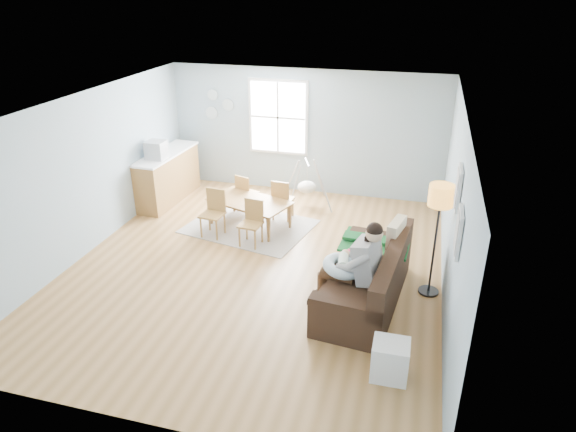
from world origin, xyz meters
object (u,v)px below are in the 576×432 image
(storage_cube, at_px, (389,360))
(counter, at_px, (168,176))
(sofa, at_px, (369,282))
(monitor, at_px, (156,150))
(chair_nw, at_px, (245,192))
(toddler, at_px, (368,248))
(chair_ne, at_px, (282,198))
(dining_table, at_px, (249,214))
(father, at_px, (355,264))
(chair_sw, at_px, (214,210))
(baby_swing, at_px, (307,186))
(chair_se, at_px, (252,220))
(floor_lamp, at_px, (440,205))

(storage_cube, xyz_separation_m, counter, (-5.06, 4.28, 0.30))
(sofa, xyz_separation_m, monitor, (-4.63, 2.40, 0.91))
(chair_nw, bearing_deg, toddler, -40.54)
(toddler, height_order, counter, toddler)
(sofa, distance_m, monitor, 5.29)
(sofa, relative_size, chair_ne, 2.83)
(sofa, height_order, dining_table, sofa)
(father, bearing_deg, storage_cube, -63.17)
(chair_sw, relative_size, counter, 0.46)
(storage_cube, relative_size, baby_swing, 0.39)
(chair_se, relative_size, baby_swing, 0.68)
(baby_swing, bearing_deg, sofa, -62.42)
(baby_swing, bearing_deg, floor_lamp, -47.05)
(chair_sw, bearing_deg, toddler, -22.88)
(chair_se, height_order, counter, counter)
(toddler, relative_size, chair_nw, 1.12)
(dining_table, xyz_separation_m, monitor, (-2.11, 0.46, 0.97))
(dining_table, distance_m, baby_swing, 1.55)
(father, xyz_separation_m, floor_lamp, (1.05, 0.79, 0.67))
(sofa, distance_m, chair_ne, 3.13)
(father, height_order, chair_nw, father)
(toddler, bearing_deg, floor_lamp, 15.55)
(sofa, height_order, baby_swing, baby_swing)
(toddler, relative_size, monitor, 2.40)
(dining_table, xyz_separation_m, chair_sw, (-0.52, -0.46, 0.23))
(father, distance_m, baby_swing, 3.87)
(chair_se, height_order, baby_swing, baby_swing)
(sofa, distance_m, toddler, 0.51)
(floor_lamp, xyz_separation_m, baby_swing, (-2.56, 2.75, -1.03))
(chair_ne, bearing_deg, floor_lamp, -33.78)
(chair_se, xyz_separation_m, monitor, (-2.39, 1.09, 0.78))
(counter, height_order, baby_swing, counter)
(chair_ne, relative_size, baby_swing, 0.69)
(toddler, bearing_deg, baby_swing, 118.37)
(chair_sw, bearing_deg, chair_nw, 78.44)
(chair_nw, relative_size, baby_swing, 0.66)
(counter, bearing_deg, baby_swing, 9.17)
(father, distance_m, chair_nw, 3.93)
(sofa, bearing_deg, chair_sw, 154.06)
(storage_cube, relative_size, chair_sw, 0.55)
(sofa, bearing_deg, counter, 149.17)
(floor_lamp, bearing_deg, dining_table, 156.76)
(chair_sw, xyz_separation_m, chair_se, (0.80, -0.17, -0.03))
(dining_table, relative_size, chair_sw, 1.74)
(storage_cube, distance_m, chair_sw, 4.60)
(floor_lamp, distance_m, chair_nw, 4.36)
(chair_ne, bearing_deg, storage_cube, -58.18)
(chair_nw, bearing_deg, dining_table, -65.22)
(toddler, height_order, chair_sw, toddler)
(dining_table, height_order, chair_se, chair_se)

